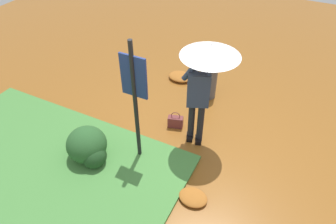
{
  "coord_description": "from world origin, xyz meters",
  "views": [
    {
      "loc": [
        1.46,
        -3.82,
        4.17
      ],
      "look_at": [
        -0.3,
        -0.28,
        0.85
      ],
      "focal_mm": 32.4,
      "sensor_mm": 36.0,
      "label": 1
    }
  ],
  "objects_px": {
    "info_sign_post": "(135,91)",
    "handbag": "(175,122)",
    "person_with_umbrella": "(205,71)",
    "trash_bin": "(208,80)"
  },
  "relations": [
    {
      "from": "info_sign_post",
      "to": "handbag",
      "type": "bearing_deg",
      "value": 75.7
    },
    {
      "from": "trash_bin",
      "to": "handbag",
      "type": "bearing_deg",
      "value": -98.31
    },
    {
      "from": "handbag",
      "to": "trash_bin",
      "type": "distance_m",
      "value": 1.32
    },
    {
      "from": "handbag",
      "to": "trash_bin",
      "type": "relative_size",
      "value": 0.44
    },
    {
      "from": "trash_bin",
      "to": "person_with_umbrella",
      "type": "bearing_deg",
      "value": -75.05
    },
    {
      "from": "handbag",
      "to": "trash_bin",
      "type": "bearing_deg",
      "value": 81.69
    },
    {
      "from": "info_sign_post",
      "to": "handbag",
      "type": "distance_m",
      "value": 1.66
    },
    {
      "from": "handbag",
      "to": "person_with_umbrella",
      "type": "bearing_deg",
      "value": -14.03
    },
    {
      "from": "person_with_umbrella",
      "to": "info_sign_post",
      "type": "xyz_separation_m",
      "value": [
        -0.81,
        -0.84,
        -0.11
      ]
    },
    {
      "from": "person_with_umbrella",
      "to": "info_sign_post",
      "type": "relative_size",
      "value": 0.89
    }
  ]
}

